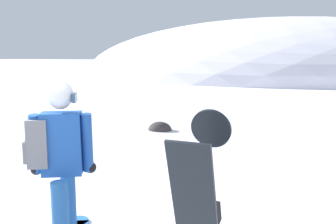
# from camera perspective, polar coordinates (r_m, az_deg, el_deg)

# --- Properties ---
(ridge_peak_main) EXTENTS (40.71, 36.64, 11.24)m
(ridge_peak_main) POSITION_cam_1_polar(r_m,az_deg,el_deg) (41.40, 16.31, 5.53)
(ridge_peak_main) COLOR white
(ridge_peak_main) RESTS_ON ground
(snowboarder_main) EXTENTS (1.07, 1.63, 1.71)m
(snowboarder_main) POSITION_cam_1_polar(r_m,az_deg,el_deg) (3.69, -16.08, -7.85)
(snowboarder_main) COLOR blue
(snowboarder_main) RESTS_ON ground
(rock_dark) EXTENTS (0.64, 0.54, 0.45)m
(rock_dark) POSITION_cam_1_polar(r_m,az_deg,el_deg) (9.89, -1.22, -2.75)
(rock_dark) COLOR #383333
(rock_dark) RESTS_ON ground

